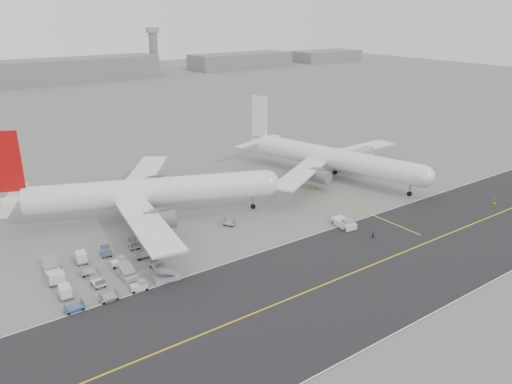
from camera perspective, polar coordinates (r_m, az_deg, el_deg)
ground at (r=97.72m, az=0.33°, el=-6.24°), size 700.00×700.00×0.00m
taxiway at (r=88.66m, az=9.92°, el=-9.52°), size 220.00×59.00×0.03m
horizon_buildings at (r=343.51m, az=-21.95°, el=11.55°), size 520.00×28.00×28.00m
control_tower at (r=369.38m, az=-11.62°, el=15.62°), size 7.00×7.00×31.25m
airliner_a at (r=110.90m, az=-12.68°, el=-0.03°), size 58.05×56.85×21.09m
airliner_b at (r=136.44m, az=8.53°, el=3.90°), size 54.65×55.84×19.74m
pushback_tug at (r=107.40m, az=10.06°, el=-3.52°), size 3.46×7.49×2.11m
jet_bridge at (r=142.57m, az=11.47°, el=3.88°), size 16.76×7.64×6.29m
gse_cluster at (r=91.41m, az=-16.46°, el=-9.14°), size 25.86×25.09×2.16m
stray_dolly at (r=106.83m, az=-3.07°, el=-3.85°), size 2.58×2.89×1.51m
ground_crew_a at (r=103.11m, az=13.23°, el=-4.82°), size 0.65×0.47×1.67m
ground_crew_b at (r=128.74m, az=25.54°, el=-1.16°), size 0.96×0.77×1.86m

